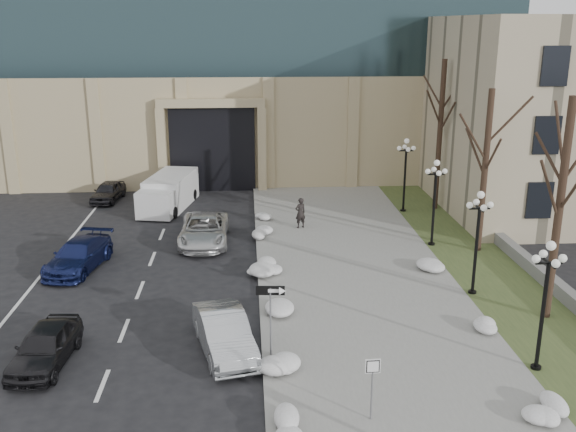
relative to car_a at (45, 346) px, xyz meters
name	(u,v)px	position (x,y,z in m)	size (l,w,h in m)	color
sidewalk	(359,283)	(12.25, 6.44, -0.64)	(9.00, 40.00, 0.12)	gray
curb	(262,286)	(7.75, 6.44, -0.63)	(0.30, 40.00, 0.14)	gray
grass_strip	(497,280)	(18.75, 6.44, -0.65)	(4.00, 40.00, 0.10)	#3B4C26
stone_wall	(521,258)	(20.75, 8.44, -0.35)	(0.50, 30.00, 0.70)	slate
car_a	(45,346)	(0.00, 0.00, 0.00)	(1.67, 4.14, 1.41)	black
car_b	(224,333)	(6.25, 0.46, 0.06)	(1.62, 4.64, 1.53)	#B3B7BB
car_c	(78,255)	(-1.10, 9.24, 0.01)	(2.00, 4.91, 1.42)	navy
car_d	(204,230)	(4.78, 12.77, 0.06)	(2.55, 5.52, 1.53)	silver
car_e	(108,191)	(-2.25, 21.99, -0.05)	(1.56, 3.87, 1.32)	#29292D
pedestrian	(300,213)	(10.22, 14.83, 0.31)	(0.66, 0.43, 1.80)	black
box_truck	(169,193)	(2.05, 20.04, 0.30)	(3.44, 6.82, 2.07)	silver
one_way_sign	(275,299)	(8.09, -0.17, 1.63)	(1.05, 0.29, 2.82)	slate
keep_sign	(372,376)	(10.78, -4.16, 0.86)	(0.46, 0.07, 2.13)	slate
snow_clump_b	(285,430)	(8.16, -4.81, -0.40)	(1.10, 1.60, 0.36)	silver
snow_clump_c	(280,364)	(8.20, -1.07, -0.40)	(1.10, 1.60, 0.36)	silver
snow_clump_d	(278,306)	(8.36, 3.64, -0.40)	(1.10, 1.60, 0.36)	silver
snow_clump_e	(264,269)	(7.88, 7.85, -0.40)	(1.10, 1.60, 0.36)	silver
snow_clump_f	(263,233)	(8.03, 13.38, -0.40)	(1.10, 1.60, 0.36)	silver
snow_clump_g	(260,215)	(7.92, 16.94, -0.40)	(1.10, 1.60, 0.36)	silver
snow_clump_h	(548,411)	(16.15, -4.38, -0.40)	(1.10, 1.60, 0.36)	silver
snow_clump_i	(495,329)	(16.58, 1.01, -0.40)	(1.10, 1.60, 0.36)	silver
snow_clump_j	(435,266)	(16.15, 7.74, -0.40)	(1.10, 1.60, 0.36)	silver
snow_clump_k	(269,268)	(8.15, 7.99, -0.40)	(1.10, 1.60, 0.36)	silver
lamppost_a	(546,289)	(17.05, -1.56, 2.37)	(1.18, 1.18, 4.76)	black
lamppost_b	(478,229)	(17.05, 4.94, 2.37)	(1.18, 1.18, 4.76)	black
lamppost_c	(435,191)	(17.05, 11.44, 2.37)	(1.18, 1.18, 4.76)	black
lamppost_d	(405,165)	(17.05, 17.94, 2.37)	(1.18, 1.18, 4.76)	black
tree_near	(563,179)	(19.25, 2.44, 5.12)	(3.20, 3.20, 9.00)	black
tree_mid	(487,149)	(19.25, 10.44, 4.80)	(3.20, 3.20, 8.50)	black
tree_far	(441,114)	(19.25, 18.44, 5.45)	(3.20, 3.20, 9.50)	black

